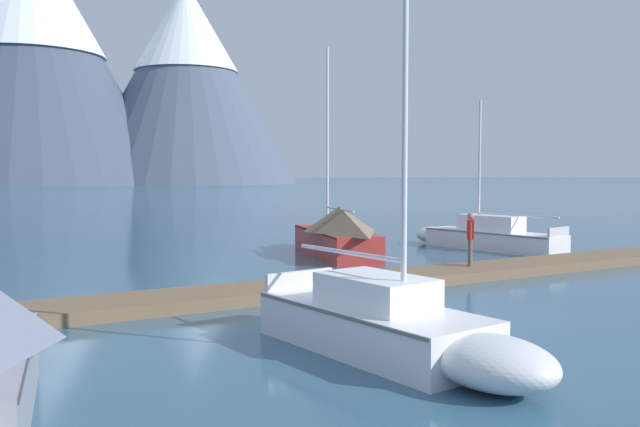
{
  "coord_description": "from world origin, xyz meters",
  "views": [
    {
      "loc": [
        -8.9,
        -12.28,
        3.26
      ],
      "look_at": [
        0.0,
        6.0,
        2.0
      ],
      "focal_mm": 37.59,
      "sensor_mm": 36.0,
      "label": 1
    }
  ],
  "objects_px": {
    "sailboat_mid_dock_starboard": "(484,236)",
    "sailboat_second_berth": "(395,326)",
    "person_on_dock": "(470,236)",
    "sailboat_mid_dock_port": "(334,232)"
  },
  "relations": [
    {
      "from": "sailboat_mid_dock_port",
      "to": "person_on_dock",
      "type": "bearing_deg",
      "value": -75.67
    },
    {
      "from": "person_on_dock",
      "to": "sailboat_mid_dock_port",
      "type": "bearing_deg",
      "value": 104.33
    },
    {
      "from": "person_on_dock",
      "to": "sailboat_mid_dock_starboard",
      "type": "bearing_deg",
      "value": 46.99
    },
    {
      "from": "sailboat_mid_dock_port",
      "to": "person_on_dock",
      "type": "xyz_separation_m",
      "value": [
        1.61,
        -6.28,
        0.34
      ]
    },
    {
      "from": "sailboat_mid_dock_port",
      "to": "sailboat_mid_dock_starboard",
      "type": "distance_m",
      "value": 6.85
    },
    {
      "from": "sailboat_second_berth",
      "to": "sailboat_mid_dock_port",
      "type": "height_order",
      "value": "sailboat_second_berth"
    },
    {
      "from": "sailboat_mid_dock_starboard",
      "to": "sailboat_second_berth",
      "type": "bearing_deg",
      "value": -134.7
    },
    {
      "from": "sailboat_mid_dock_starboard",
      "to": "person_on_dock",
      "type": "distance_m",
      "value": 7.65
    },
    {
      "from": "sailboat_mid_dock_starboard",
      "to": "person_on_dock",
      "type": "relative_size",
      "value": 4.37
    },
    {
      "from": "sailboat_second_berth",
      "to": "person_on_dock",
      "type": "relative_size",
      "value": 5.5
    }
  ]
}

